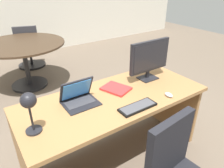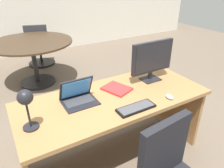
# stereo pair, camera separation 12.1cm
# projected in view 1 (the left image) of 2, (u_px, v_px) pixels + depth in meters

# --- Properties ---
(ground) EXTENTS (12.00, 12.00, 0.00)m
(ground) POSITION_uv_depth(u_px,v_px,m) (62.00, 97.00, 3.46)
(ground) COLOR #6B5B4C
(desk) EXTENTS (1.81, 0.77, 0.76)m
(desk) POSITION_uv_depth(u_px,v_px,m) (111.00, 113.00, 2.14)
(desk) COLOR #9E7042
(desk) RESTS_ON ground
(monitor) EXTENTS (0.50, 0.16, 0.43)m
(monitor) POSITION_uv_depth(u_px,v_px,m) (150.00, 58.00, 2.24)
(monitor) COLOR black
(monitor) RESTS_ON desk
(laptop) EXTENTS (0.30, 0.25, 0.23)m
(laptop) POSITION_uv_depth(u_px,v_px,m) (78.00, 95.00, 1.90)
(laptop) COLOR black
(laptop) RESTS_ON desk
(keyboard) EXTENTS (0.35, 0.13, 0.02)m
(keyboard) POSITION_uv_depth(u_px,v_px,m) (138.00, 107.00, 1.84)
(keyboard) COLOR black
(keyboard) RESTS_ON desk
(mouse) EXTENTS (0.05, 0.09, 0.04)m
(mouse) POSITION_uv_depth(u_px,v_px,m) (169.00, 95.00, 2.00)
(mouse) COLOR silver
(mouse) RESTS_ON desk
(desk_lamp) EXTENTS (0.12, 0.14, 0.34)m
(desk_lamp) POSITION_uv_depth(u_px,v_px,m) (29.00, 105.00, 1.44)
(desk_lamp) COLOR black
(desk_lamp) RESTS_ON desk
(book) EXTENTS (0.29, 0.32, 0.02)m
(book) POSITION_uv_depth(u_px,v_px,m) (116.00, 89.00, 2.13)
(book) COLOR red
(book) RESTS_ON desk
(meeting_table) EXTENTS (1.37, 1.37, 0.78)m
(meeting_table) POSITION_uv_depth(u_px,v_px,m) (24.00, 54.00, 3.56)
(meeting_table) COLOR black
(meeting_table) RESTS_ON ground
(meeting_chair_near) EXTENTS (0.58, 0.59, 0.90)m
(meeting_chair_near) POSITION_uv_depth(u_px,v_px,m) (29.00, 51.00, 4.43)
(meeting_chair_near) COLOR black
(meeting_chair_near) RESTS_ON ground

